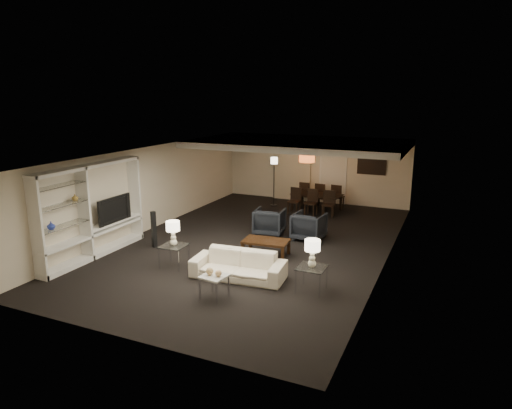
{
  "coord_description": "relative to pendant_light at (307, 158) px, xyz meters",
  "views": [
    {
      "loc": [
        4.87,
        -10.96,
        4.05
      ],
      "look_at": [
        0.0,
        0.0,
        1.1
      ],
      "focal_mm": 32.0,
      "sensor_mm": 36.0,
      "label": 1
    }
  ],
  "objects": [
    {
      "name": "chair_nr",
      "position": [
        0.79,
        -0.02,
        -1.48
      ],
      "size": [
        0.45,
        0.45,
        0.88
      ],
      "primitive_type": null,
      "rotation": [
        0.0,
        0.0,
        0.12
      ],
      "color": "black",
      "rests_on": "floor"
    },
    {
      "name": "chair_nm",
      "position": [
        0.19,
        -0.02,
        -1.48
      ],
      "size": [
        0.43,
        0.43,
        0.88
      ],
      "primitive_type": null,
      "rotation": [
        0.0,
        0.0,
        -0.06
      ],
      "color": "black",
      "rests_on": "floor"
    },
    {
      "name": "wall_right",
      "position": [
        3.2,
        -3.5,
        -0.67
      ],
      "size": [
        0.02,
        11.0,
        2.5
      ],
      "primitive_type": "cube",
      "color": "beige",
      "rests_on": "ground"
    },
    {
      "name": "chair_nl",
      "position": [
        -0.41,
        -0.02,
        -1.48
      ],
      "size": [
        0.41,
        0.41,
        0.88
      ],
      "primitive_type": null,
      "rotation": [
        0.0,
        0.0,
        -0.01
      ],
      "color": "black",
      "rests_on": "floor"
    },
    {
      "name": "painting",
      "position": [
        1.8,
        1.96,
        -0.37
      ],
      "size": [
        0.95,
        0.04,
        0.65
      ],
      "primitive_type": "cube",
      "color": "#142D38",
      "rests_on": "wall_back"
    },
    {
      "name": "table_lamp_left",
      "position": [
        -1.37,
        -5.89,
        -1.09
      ],
      "size": [
        0.36,
        0.36,
        0.59
      ],
      "primitive_type": null,
      "rotation": [
        0.0,
        0.0,
        0.13
      ],
      "color": "white",
      "rests_on": "side_table_left"
    },
    {
      "name": "media_unit",
      "position": [
        -3.61,
        -6.1,
        -0.74
      ],
      "size": [
        0.38,
        3.4,
        2.35
      ],
      "primitive_type": null,
      "color": "white",
      "rests_on": "wall_left"
    },
    {
      "name": "marble_table",
      "position": [
        0.33,
        -6.99,
        -1.68
      ],
      "size": [
        0.54,
        0.54,
        0.48
      ],
      "primitive_type": null,
      "rotation": [
        0.0,
        0.0,
        -0.13
      ],
      "color": "silver",
      "rests_on": "floor"
    },
    {
      "name": "table_lamp_right",
      "position": [
        2.03,
        -5.89,
        -1.09
      ],
      "size": [
        0.35,
        0.35,
        0.59
      ],
      "primitive_type": null,
      "rotation": [
        0.0,
        0.0,
        0.08
      ],
      "color": "#EAE6C6",
      "rests_on": "side_table_right"
    },
    {
      "name": "gold_gourd_a",
      "position": [
        0.23,
        -6.99,
        -1.37
      ],
      "size": [
        0.15,
        0.15,
        0.15
      ],
      "primitive_type": "sphere",
      "color": "tan",
      "rests_on": "marble_table"
    },
    {
      "name": "floor_lamp",
      "position": [
        -1.47,
        0.74,
        -1.03
      ],
      "size": [
        0.34,
        0.34,
        1.78
      ],
      "primitive_type": null,
      "rotation": [
        0.0,
        0.0,
        0.4
      ],
      "color": "black",
      "rests_on": "floor"
    },
    {
      "name": "chair_fm",
      "position": [
        0.19,
        1.28,
        -1.48
      ],
      "size": [
        0.45,
        0.45,
        0.88
      ],
      "primitive_type": null,
      "rotation": [
        0.0,
        0.0,
        3.03
      ],
      "color": "black",
      "rests_on": "floor"
    },
    {
      "name": "chair_fr",
      "position": [
        0.79,
        1.28,
        -1.48
      ],
      "size": [
        0.46,
        0.46,
        0.88
      ],
      "primitive_type": null,
      "rotation": [
        0.0,
        0.0,
        3.0
      ],
      "color": "black",
      "rests_on": "floor"
    },
    {
      "name": "pendant_light",
      "position": [
        0.0,
        0.0,
        0.0
      ],
      "size": [
        0.52,
        0.52,
        0.24
      ],
      "primitive_type": "cylinder",
      "color": "#D8591E",
      "rests_on": "ceiling_soffit"
    },
    {
      "name": "coffee_table",
      "position": [
        0.33,
        -4.29,
        -1.71
      ],
      "size": [
        1.2,
        0.77,
        0.41
      ],
      "primitive_type": null,
      "rotation": [
        0.0,
        0.0,
        0.09
      ],
      "color": "black",
      "rests_on": "floor"
    },
    {
      "name": "chair_fl",
      "position": [
        -0.41,
        1.28,
        -1.48
      ],
      "size": [
        0.42,
        0.42,
        0.88
      ],
      "primitive_type": null,
      "rotation": [
        0.0,
        0.0,
        3.11
      ],
      "color": "black",
      "rests_on": "floor"
    },
    {
      "name": "wall_front",
      "position": [
        -0.3,
        -9.0,
        -0.67
      ],
      "size": [
        7.0,
        0.02,
        2.5
      ],
      "primitive_type": "cube",
      "color": "beige",
      "rests_on": "ground"
    },
    {
      "name": "floor",
      "position": [
        -0.3,
        -3.5,
        -1.92
      ],
      "size": [
        11.0,
        11.0,
        0.0
      ],
      "primitive_type": "plane",
      "color": "black",
      "rests_on": "ground"
    },
    {
      "name": "ceiling",
      "position": [
        -0.3,
        -3.5,
        0.58
      ],
      "size": [
        7.0,
        11.0,
        0.02
      ],
      "primitive_type": "cube",
      "color": "silver",
      "rests_on": "ground"
    },
    {
      "name": "door",
      "position": [
        0.4,
        1.97,
        -0.87
      ],
      "size": [
        0.9,
        0.05,
        2.1
      ],
      "primitive_type": "cube",
      "color": "silver",
      "rests_on": "wall_back"
    },
    {
      "name": "side_table_left",
      "position": [
        -1.37,
        -5.89,
        -1.65
      ],
      "size": [
        0.61,
        0.61,
        0.53
      ],
      "primitive_type": null,
      "rotation": [
        0.0,
        0.0,
        0.07
      ],
      "color": "white",
      "rests_on": "floor"
    },
    {
      "name": "vase_blue",
      "position": [
        -3.61,
        -7.37,
        -0.77
      ],
      "size": [
        0.18,
        0.18,
        0.19
      ],
      "primitive_type": "imported",
      "color": "#293DB3",
      "rests_on": "media_unit"
    },
    {
      "name": "vase_amber",
      "position": [
        -3.61,
        -6.6,
        -0.28
      ],
      "size": [
        0.15,
        0.15,
        0.16
      ],
      "primitive_type": "imported",
      "color": "#AB8439",
      "rests_on": "media_unit"
    },
    {
      "name": "armchair_left",
      "position": [
        -0.27,
        -2.59,
        -1.53
      ],
      "size": [
        0.93,
        0.95,
        0.78
      ],
      "primitive_type": "imported",
      "rotation": [
        0.0,
        0.0,
        3.27
      ],
      "color": "black",
      "rests_on": "floor"
    },
    {
      "name": "wall_left",
      "position": [
        -3.8,
        -3.5,
        -0.67
      ],
      "size": [
        0.02,
        11.0,
        2.5
      ],
      "primitive_type": "cube",
      "color": "beige",
      "rests_on": "ground"
    },
    {
      "name": "sofa",
      "position": [
        0.33,
        -5.89,
        -1.62
      ],
      "size": [
        2.15,
        1.0,
        0.61
      ],
      "primitive_type": "imported",
      "rotation": [
        0.0,
        0.0,
        0.09
      ],
      "color": "beige",
      "rests_on": "floor"
    },
    {
      "name": "television",
      "position": [
        -3.58,
        -5.46,
        -0.83
      ],
      "size": [
        1.17,
        0.15,
        0.68
      ],
      "primitive_type": "imported",
      "rotation": [
        0.0,
        0.0,
        1.57
      ],
      "color": "black",
      "rests_on": "media_unit"
    },
    {
      "name": "curtains",
      "position": [
        -1.2,
        1.92,
        -0.72
      ],
      "size": [
        1.5,
        0.12,
        2.4
      ],
      "primitive_type": "cube",
      "color": "beige",
      "rests_on": "wall_back"
    },
    {
      "name": "armchair_right",
      "position": [
        0.93,
        -2.59,
        -1.53
      ],
      "size": [
        0.89,
        0.92,
        0.78
      ],
      "primitive_type": "imported",
      "rotation": [
        0.0,
        0.0,
        3.06
      ],
      "color": "black",
      "rests_on": "floor"
    },
    {
      "name": "side_table_right",
      "position": [
        2.03,
        -5.89,
        -1.65
      ],
      "size": [
        0.58,
        0.58,
        0.53
      ],
      "primitive_type": null,
      "rotation": [
        0.0,
        0.0,
        -0.01
      ],
      "color": "silver",
      "rests_on": "floor"
    },
    {
      "name": "gold_gourd_b",
      "position": [
        0.43,
        -6.99,
        -1.38
      ],
      "size": [
        0.13,
        0.13,
        0.13
      ],
      "primitive_type": "sphere",
      "color": "#E2B178",
      "rests_on": "marble_table"
    },
    {
      "name": "floor_speaker",
      "position": [
        -2.67,
        -4.9,
        -1.43
      ],
      "size": [
        0.14,
        0.14,
        0.99
      ],
      "primitive_type": "cube",
      "rotation": [
        0.0,
        0.0,
        -0.37
      ],
      "color": "black",
      "rests_on": "floor"
    },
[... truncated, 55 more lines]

